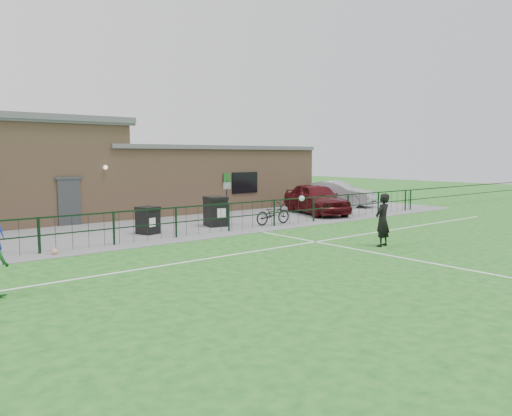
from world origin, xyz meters
TOP-DOWN VIEW (x-y plane):
  - ground at (0.00, 0.00)m, footprint 90.00×90.00m
  - paving_strip at (0.00, 13.50)m, footprint 34.00×13.00m
  - pitch_line_touch at (0.00, 7.80)m, footprint 28.00×0.10m
  - pitch_line_mid at (0.00, 4.00)m, footprint 28.00×0.10m
  - pitch_line_perp at (2.00, 0.00)m, footprint 0.10×16.00m
  - perimeter_fence at (0.00, 8.00)m, footprint 28.00×0.10m
  - wheelie_bin_left at (-1.93, 9.50)m, footprint 0.85×0.91m
  - wheelie_bin_right at (1.45, 9.63)m, footprint 0.96×1.05m
  - sign_post at (2.23, 9.84)m, footprint 0.07×0.07m
  - car_maroon at (8.27, 10.02)m, footprint 3.35×5.23m
  - car_silver at (12.39, 12.17)m, footprint 3.15×4.96m
  - bicycle_e at (3.77, 8.39)m, footprint 1.90×0.72m
  - goalkeeper_kick at (3.12, 1.97)m, footprint 1.13×3.70m
  - ball_ground at (-6.17, 7.58)m, footprint 0.20×0.20m
  - clubhouse at (-0.88, 16.50)m, footprint 24.25×5.40m

SIDE VIEW (x-z plane):
  - ground at x=0.00m, z-range 0.00..0.00m
  - pitch_line_touch at x=0.00m, z-range 0.00..0.01m
  - pitch_line_mid at x=0.00m, z-range 0.00..0.01m
  - pitch_line_perp at x=2.00m, z-range 0.00..0.01m
  - paving_strip at x=0.00m, z-range 0.00..0.02m
  - ball_ground at x=-6.17m, z-range 0.00..0.20m
  - bicycle_e at x=3.77m, z-range 0.02..1.01m
  - wheelie_bin_left at x=-1.93m, z-range 0.02..1.02m
  - perimeter_fence at x=0.00m, z-range 0.00..1.20m
  - wheelie_bin_right at x=1.45m, z-range 0.02..1.24m
  - car_silver at x=12.39m, z-range 0.02..1.56m
  - car_maroon at x=8.27m, z-range 0.02..1.68m
  - goalkeeper_kick at x=3.12m, z-range 0.01..1.86m
  - sign_post at x=2.23m, z-range 0.02..2.02m
  - clubhouse at x=-0.88m, z-range -0.26..4.70m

